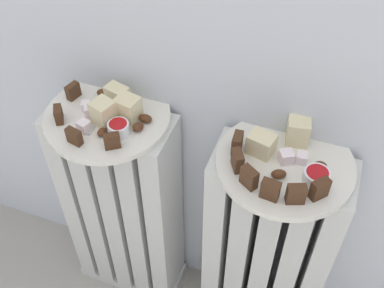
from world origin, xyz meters
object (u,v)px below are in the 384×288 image
object	(u,v)px
radiator_right	(265,255)
plate_left	(107,117)
radiator_left	(124,211)
plate_right	(285,163)
jam_bowl_right	(317,176)
jam_bowl_left	(119,128)
fork	(100,116)

from	to	relation	value
radiator_right	plate_left	size ratio (longest dim) A/B	2.43
radiator_left	plate_right	world-z (taller)	plate_right
radiator_right	jam_bowl_right	bearing A→B (deg)	-24.04
plate_right	plate_left	bearing A→B (deg)	180.00
radiator_right	plate_left	world-z (taller)	plate_left
radiator_left	jam_bowl_right	size ratio (longest dim) A/B	13.16
radiator_left	plate_left	size ratio (longest dim) A/B	2.43
plate_left	jam_bowl_right	xyz separation A→B (m)	(0.42, -0.03, 0.02)
plate_right	radiator_left	bearing A→B (deg)	180.00
plate_right	jam_bowl_right	distance (m)	0.07
radiator_left	plate_left	distance (m)	0.32
jam_bowl_left	jam_bowl_right	xyz separation A→B (m)	(0.37, 0.01, -0.00)
jam_bowl_right	radiator_right	bearing A→B (deg)	155.96
plate_right	fork	world-z (taller)	fork
plate_left	plate_right	size ratio (longest dim) A/B	1.00
radiator_left	plate_left	world-z (taller)	plate_left
fork	jam_bowl_left	bearing A→B (deg)	-26.81
jam_bowl_left	fork	xyz separation A→B (m)	(-0.06, 0.03, -0.01)
radiator_left	radiator_right	distance (m)	0.36
plate_right	jam_bowl_right	world-z (taller)	jam_bowl_right
jam_bowl_right	fork	xyz separation A→B (m)	(-0.43, 0.02, -0.01)
plate_left	jam_bowl_left	size ratio (longest dim) A/B	6.10
radiator_left	jam_bowl_left	size ratio (longest dim) A/B	14.79
plate_left	fork	size ratio (longest dim) A/B	2.71
radiator_right	plate_right	bearing A→B (deg)	-135.00
radiator_left	jam_bowl_left	world-z (taller)	jam_bowl_left
radiator_right	plate_left	distance (m)	0.48
plate_left	radiator_left	bearing A→B (deg)	135.00
fork	plate_right	bearing A→B (deg)	1.54
jam_bowl_right	plate_right	bearing A→B (deg)	155.96
radiator_left	fork	world-z (taller)	fork
jam_bowl_left	fork	bearing A→B (deg)	153.19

